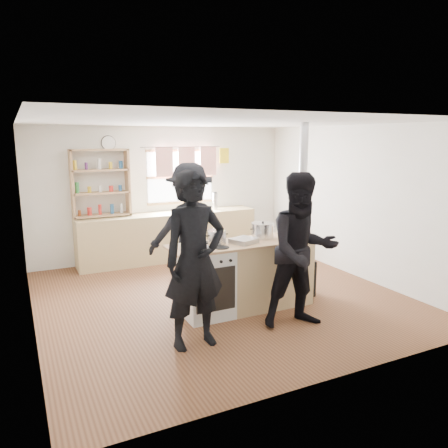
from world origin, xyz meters
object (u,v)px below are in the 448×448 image
Objects in this scene: cooking_island at (246,275)px; roast_tray at (244,240)px; flue_heater at (300,253)px; person_far at (190,228)px; thermos at (215,201)px; bread_board at (295,234)px; stockpot_counter at (263,230)px; person_near_right at (302,251)px; person_near_left at (195,261)px; stockpot_stove at (217,237)px; skillet_greens at (197,249)px.

roast_tray reaches higher than cooking_island.
flue_heater reaches higher than person_far.
thermos is 0.83× the size of roast_tray.
cooking_island is 1.20m from person_far.
person_far is at bearing 136.84° from bread_board.
person_near_right is at bearing -88.47° from stockpot_counter.
person_near_right is (0.02, -0.89, -0.09)m from stockpot_counter.
thermos is at bearing 58.72° from person_near_left.
roast_tray is (-0.07, -0.05, 0.50)m from cooking_island.
roast_tray is 0.80m from bread_board.
cooking_island is 0.79× the size of flue_heater.
person_near_right is (-0.48, -3.55, -0.12)m from thermos.
stockpot_stove is 1.41m from flue_heater.
flue_heater reaches higher than roast_tray.
stockpot_stove reaches higher than bread_board.
thermos is at bearing -122.93° from person_far.
person_near_left is at bearing -128.85° from stockpot_stove.
cooking_island is at bearing -106.42° from thermos.
roast_tray is at bearing 30.98° from person_near_left.
thermos is 2.96m from stockpot_stove.
thermos is at bearing 79.28° from stockpot_counter.
stockpot_counter is at bearing 13.63° from skillet_greens.
skillet_greens is 1.38× the size of stockpot_counter.
bread_board reaches higher than skillet_greens.
flue_heater is at bearing -0.50° from stockpot_counter.
roast_tray is 0.36m from stockpot_stove.
thermos is 0.17× the size of person_far.
roast_tray is 1.17m from person_near_left.
stockpot_stove is at bearing 169.28° from cooking_island.
stockpot_counter is at bearing 179.50° from flue_heater.
bread_board is (0.80, -0.01, 0.02)m from roast_tray.
cooking_island is 1.01× the size of person_near_left.
person_far is at bearing 107.90° from roast_tray.
cooking_island is at bearing 175.14° from bread_board.
stockpot_counter is 1.03× the size of bread_board.
stockpot_counter is at bearing 22.10° from roast_tray.
person_far is at bearing 72.52° from skillet_greens.
person_far reaches higher than person_near_right.
stockpot_stove is (-0.40, 0.08, 0.55)m from cooking_island.
stockpot_counter is 0.75m from flue_heater.
person_far is (-0.34, 1.05, 0.00)m from roast_tray.
person_near_left is 1.03× the size of person_near_right.
person_near_left reaches higher than cooking_island.
skillet_greens is 0.22× the size of person_near_left.
cooking_island is at bearing 123.65° from person_near_right.
thermos is at bearing 61.48° from skillet_greens.
skillet_greens is at bearing -168.55° from cooking_island.
person_far is (-0.72, 0.90, -0.07)m from stockpot_counter.
bread_board is 0.82m from person_near_right.
bread_board is at bearing -143.35° from flue_heater.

